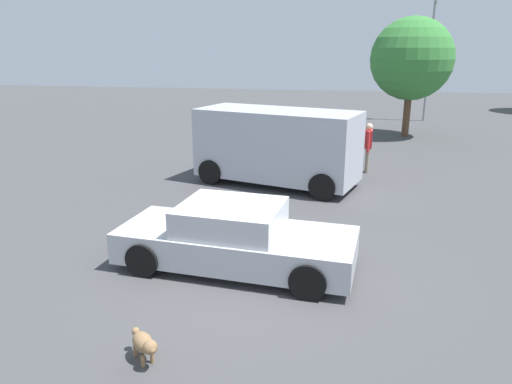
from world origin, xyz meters
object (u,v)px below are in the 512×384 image
Objects in this scene: van_white at (277,145)px; light_post_near at (432,37)px; dog at (144,344)px; sedan_foreground at (235,238)px; pedestrian at (368,143)px.

light_post_near reaches higher than van_white.
van_white is at bearing -113.59° from light_post_near.
light_post_near is (6.83, 23.47, 4.32)m from dog.
light_post_near reaches higher than sedan_foreground.
dog is (-0.53, -3.03, -0.30)m from sedan_foreground.
pedestrian is at bearing 76.12° from sedan_foreground.
sedan_foreground is 8.94× the size of dog.
van_white is at bearing 130.83° from dog.
light_post_near reaches higher than dog.
van_white is 3.39m from pedestrian.
light_post_near is (6.35, 14.55, 3.38)m from van_white.
van_white reaches higher than pedestrian.
sedan_foreground is 21.76m from light_post_near.
van_white is 0.75× the size of light_post_near.
dog is 24.82m from light_post_near.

